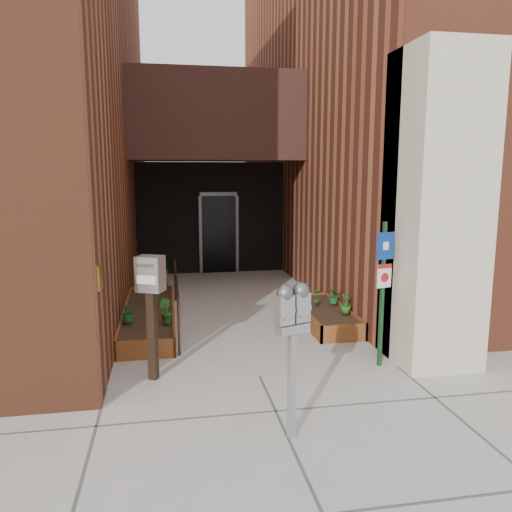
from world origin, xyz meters
TOP-DOWN VIEW (x-y plane):
  - ground at (0.00, 0.00)m, footprint 80.00×80.00m
  - architecture at (-0.18, 6.89)m, footprint 20.00×14.60m
  - planter_left at (-1.55, 2.70)m, footprint 0.90×3.60m
  - planter_right at (1.60, 2.20)m, footprint 0.80×2.20m
  - handrail at (-1.05, 2.65)m, footprint 0.04×3.34m
  - parking_meter at (0.04, -1.59)m, footprint 0.38×0.25m
  - sign_post at (1.76, 0.09)m, footprint 0.28×0.10m
  - payment_dropbox at (-1.41, 0.19)m, footprint 0.40×0.36m
  - shrub_left_a at (-1.85, 1.91)m, footprint 0.42×0.42m
  - shrub_left_b at (-1.25, 1.75)m, footprint 0.31×0.31m
  - shrub_left_c at (-1.48, 2.86)m, footprint 0.31×0.31m
  - shrub_left_d at (-1.25, 4.30)m, footprint 0.27×0.27m
  - shrub_right_a at (1.85, 1.75)m, footprint 0.27×0.27m
  - shrub_right_b at (1.51, 2.40)m, footprint 0.21×0.21m
  - shrub_right_c at (1.85, 2.39)m, footprint 0.39×0.39m

SIDE VIEW (x-z plane):
  - ground at x=0.00m, z-range 0.00..0.00m
  - planter_left at x=-1.55m, z-range -0.02..0.28m
  - planter_right at x=1.60m, z-range -0.02..0.28m
  - shrub_right_b at x=1.51m, z-range 0.30..0.60m
  - shrub_right_c at x=1.85m, z-range 0.30..0.61m
  - shrub_right_a at x=1.85m, z-range 0.30..0.64m
  - shrub_left_a at x=-1.85m, z-range 0.30..0.64m
  - shrub_left_b at x=-1.25m, z-range 0.30..0.69m
  - shrub_left_c at x=-1.48m, z-range 0.30..0.69m
  - shrub_left_d at x=-1.25m, z-range 0.30..0.70m
  - handrail at x=-1.05m, z-range 0.30..1.20m
  - payment_dropbox at x=-1.41m, z-range 0.37..2.04m
  - sign_post at x=1.76m, z-range 0.24..2.30m
  - parking_meter at x=0.04m, z-range 0.45..2.10m
  - architecture at x=-0.18m, z-range -0.02..9.98m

